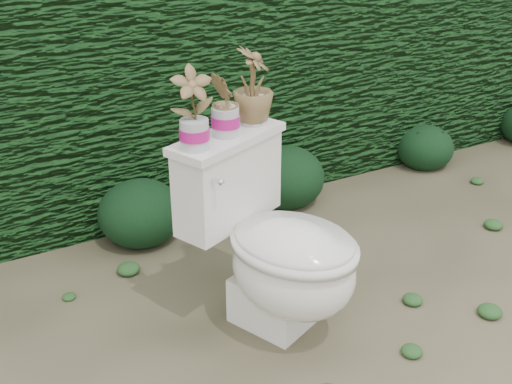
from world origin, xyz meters
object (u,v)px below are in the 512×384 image
potted_plant_left (194,111)px  potted_plant_center (225,106)px  toilet (276,250)px  potted_plant_right (253,88)px

potted_plant_left → potted_plant_center: size_ratio=1.22×
toilet → potted_plant_center: (-0.10, 0.22, 0.54)m
toilet → potted_plant_right: potted_plant_right is taller
toilet → potted_plant_left: (-0.26, 0.15, 0.56)m
toilet → potted_plant_right: 0.63m
potted_plant_left → potted_plant_right: bearing=29.1°
potted_plant_left → potted_plant_right: size_ratio=0.99×
toilet → potted_plant_right: size_ratio=2.78×
potted_plant_left → potted_plant_center: (0.16, 0.07, -0.03)m
potted_plant_right → potted_plant_left: bearing=144.0°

